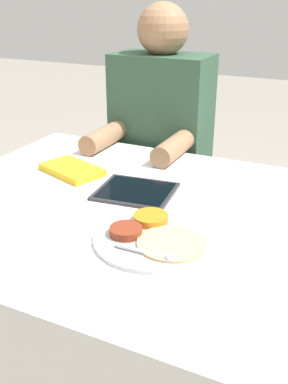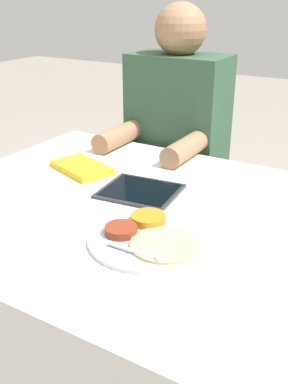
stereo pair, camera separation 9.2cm
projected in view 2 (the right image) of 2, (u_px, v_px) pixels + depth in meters
dining_table at (120, 310)px, 1.32m from camera, size 1.01×0.89×0.71m
thali_tray at (148, 237)px, 0.99m from camera, size 0.27×0.27×0.03m
red_notebook at (82, 168)px, 1.37m from camera, size 0.22×0.17×0.02m
tablet_device at (140, 191)px, 1.22m from camera, size 0.22×0.20×0.01m
person_diner at (175, 175)px, 1.74m from camera, size 0.35×0.42×1.18m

